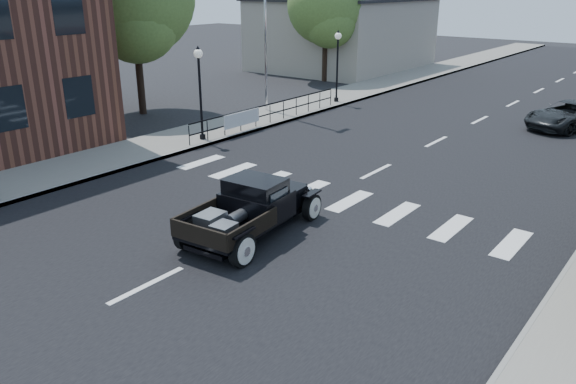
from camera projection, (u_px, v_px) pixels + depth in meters
The scene contains 13 objects.
ground at pixel (240, 240), 14.42m from camera, with size 120.00×120.00×0.00m, color black.
road at pixel (464, 128), 25.49m from camera, with size 14.00×80.00×0.02m, color black.
road_markings at pixel (415, 153), 21.80m from camera, with size 12.00×60.00×0.06m, color silver, non-canonical shape.
sidewalk_left at pixel (312, 104), 30.37m from camera, with size 3.00×80.00×0.15m, color gray.
low_building_left at pixel (343, 35), 42.88m from camera, with size 10.00×12.00×5.00m, color #9E9385.
railing at pixel (270, 112), 25.79m from camera, with size 0.08×10.00×1.00m, color black, non-canonical shape.
banner at pixel (242, 124), 24.33m from camera, with size 0.04×2.20×0.60m, color silver, non-canonical shape.
lamp_post_b at pixel (200, 94), 22.52m from camera, with size 0.36×0.36×3.75m, color black, non-canonical shape.
lamp_post_c at pixel (337, 66), 29.91m from camera, with size 0.36×0.36×3.75m, color black, non-canonical shape.
big_tree_near at pixel (135, 25), 26.89m from camera, with size 5.90×5.90×8.66m, color #4A682C, non-canonical shape.
big_tree_far at pixel (326, 24), 36.58m from camera, with size 5.06×5.06×7.43m, color #4A682C, non-canonical shape.
hotrod_pickup at pixel (251, 208), 14.42m from camera, with size 2.06×4.41×1.53m, color black, non-canonical shape.
second_car at pixel (569, 116), 25.18m from camera, with size 2.03×4.39×1.22m, color black.
Camera 1 is at (9.02, -9.55, 6.18)m, focal length 35.00 mm.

